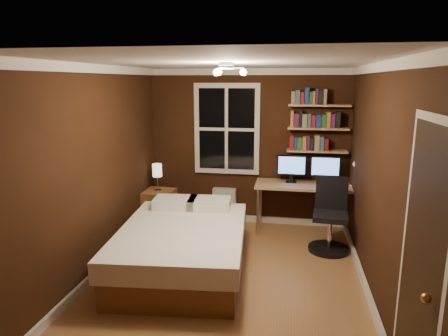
% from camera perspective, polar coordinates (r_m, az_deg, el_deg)
% --- Properties ---
extents(floor, '(4.20, 4.20, 0.00)m').
position_cam_1_polar(floor, '(4.90, 0.47, -15.80)').
color(floor, '#8E6038').
rests_on(floor, ground).
extents(wall_back, '(3.20, 0.04, 2.50)m').
position_cam_1_polar(wall_back, '(6.49, 3.50, 2.91)').
color(wall_back, black).
rests_on(wall_back, ground).
extents(wall_left, '(0.04, 4.20, 2.50)m').
position_cam_1_polar(wall_left, '(4.96, -18.07, -0.65)').
color(wall_left, black).
rests_on(wall_left, ground).
extents(wall_right, '(0.04, 4.20, 2.50)m').
position_cam_1_polar(wall_right, '(4.49, 21.11, -2.21)').
color(wall_right, black).
rests_on(wall_right, ground).
extents(ceiling, '(3.20, 4.20, 0.02)m').
position_cam_1_polar(ceiling, '(4.33, 0.53, 14.82)').
color(ceiling, white).
rests_on(ceiling, wall_back).
extents(window, '(1.06, 0.06, 1.46)m').
position_cam_1_polar(window, '(6.46, 0.40, 5.58)').
color(window, silver).
rests_on(window, wall_back).
extents(door, '(0.03, 0.82, 2.05)m').
position_cam_1_polar(door, '(3.14, 26.07, -13.27)').
color(door, black).
rests_on(door, ground).
extents(door_knob, '(0.06, 0.06, 0.06)m').
position_cam_1_polar(door_knob, '(2.88, 26.91, -16.26)').
color(door_knob, gold).
rests_on(door_knob, door).
extents(ceiling_fixture, '(0.44, 0.44, 0.18)m').
position_cam_1_polar(ceiling_fixture, '(4.22, 0.30, 13.53)').
color(ceiling_fixture, beige).
rests_on(ceiling_fixture, ceiling).
extents(bookshelf_lower, '(0.92, 0.22, 0.03)m').
position_cam_1_polar(bookshelf_lower, '(6.35, 13.12, 2.39)').
color(bookshelf_lower, tan).
rests_on(bookshelf_lower, wall_back).
extents(books_row_lower, '(0.54, 0.16, 0.23)m').
position_cam_1_polar(books_row_lower, '(6.33, 13.18, 3.55)').
color(books_row_lower, maroon).
rests_on(books_row_lower, bookshelf_lower).
extents(bookshelf_middle, '(0.92, 0.22, 0.03)m').
position_cam_1_polar(bookshelf_middle, '(6.30, 13.28, 5.53)').
color(bookshelf_middle, tan).
rests_on(bookshelf_middle, wall_back).
extents(books_row_middle, '(0.66, 0.16, 0.23)m').
position_cam_1_polar(books_row_middle, '(6.28, 13.34, 6.70)').
color(books_row_middle, navy).
rests_on(books_row_middle, bookshelf_middle).
extents(bookshelf_upper, '(0.92, 0.22, 0.03)m').
position_cam_1_polar(bookshelf_upper, '(6.27, 13.44, 8.70)').
color(bookshelf_upper, tan).
rests_on(bookshelf_upper, wall_back).
extents(books_row_upper, '(0.54, 0.16, 0.23)m').
position_cam_1_polar(books_row_upper, '(6.26, 13.50, 9.89)').
color(books_row_upper, '#296132').
rests_on(books_row_upper, bookshelf_upper).
extents(bed, '(1.67, 2.19, 0.70)m').
position_cam_1_polar(bed, '(5.06, -5.89, -11.14)').
color(bed, brown).
rests_on(bed, ground).
extents(nightstand, '(0.51, 0.51, 0.60)m').
position_cam_1_polar(nightstand, '(6.54, -9.33, -5.73)').
color(nightstand, brown).
rests_on(nightstand, ground).
extents(bedside_lamp, '(0.15, 0.15, 0.44)m').
position_cam_1_polar(bedside_lamp, '(6.40, -9.50, -1.34)').
color(bedside_lamp, silver).
rests_on(bedside_lamp, nightstand).
extents(radiator, '(0.38, 0.13, 0.57)m').
position_cam_1_polar(radiator, '(6.67, 0.06, -5.34)').
color(radiator, beige).
rests_on(radiator, ground).
extents(desk, '(1.61, 0.60, 0.76)m').
position_cam_1_polar(desk, '(6.26, 11.93, -2.82)').
color(desk, tan).
rests_on(desk, ground).
extents(monitor_left, '(0.45, 0.12, 0.43)m').
position_cam_1_polar(monitor_left, '(6.27, 9.63, -0.11)').
color(monitor_left, black).
rests_on(monitor_left, desk).
extents(monitor_right, '(0.45, 0.12, 0.43)m').
position_cam_1_polar(monitor_right, '(6.29, 14.25, -0.28)').
color(monitor_right, black).
rests_on(monitor_right, desk).
extents(desk_lamp, '(0.14, 0.32, 0.44)m').
position_cam_1_polar(desk_lamp, '(6.18, 18.21, -0.70)').
color(desk_lamp, silver).
rests_on(desk_lamp, desk).
extents(office_chair, '(0.56, 0.56, 1.02)m').
position_cam_1_polar(office_chair, '(5.76, 14.90, -7.57)').
color(office_chair, black).
rests_on(office_chair, ground).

